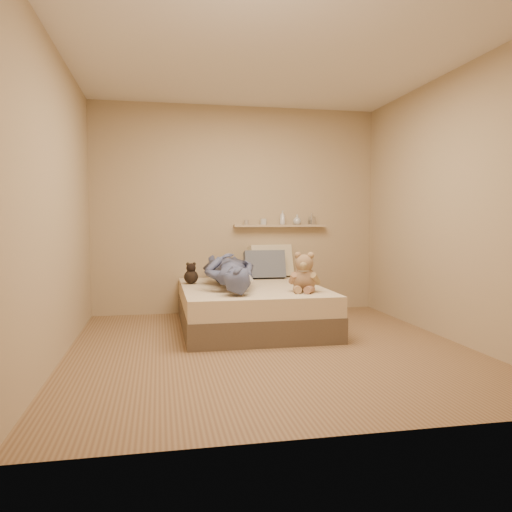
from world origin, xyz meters
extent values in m
plane|color=olive|center=(0.00, 0.00, 0.00)|extent=(3.80, 3.80, 0.00)
plane|color=silver|center=(0.00, 0.00, 2.60)|extent=(3.80, 3.80, 0.00)
plane|color=tan|center=(0.00, 1.90, 1.30)|extent=(3.60, 0.00, 3.60)
plane|color=tan|center=(0.00, -1.90, 1.30)|extent=(3.60, 0.00, 3.60)
plane|color=tan|center=(-1.80, 0.00, 1.30)|extent=(0.00, 3.80, 3.80)
plane|color=tan|center=(1.80, 0.00, 1.30)|extent=(0.00, 3.80, 3.80)
cube|color=brown|center=(0.00, 0.93, 0.12)|extent=(1.50, 1.90, 0.25)
cube|color=beige|center=(0.00, 0.93, 0.35)|extent=(1.48, 1.88, 0.20)
cube|color=silver|center=(-0.18, 0.34, 0.60)|extent=(0.19, 0.13, 0.06)
cube|color=black|center=(-0.17, 0.33, 0.62)|extent=(0.10, 0.07, 0.03)
sphere|color=#8E654D|center=(0.45, 0.41, 0.57)|extent=(0.25, 0.25, 0.25)
sphere|color=olive|center=(0.44, 0.39, 0.74)|extent=(0.18, 0.18, 0.18)
sphere|color=#936A50|center=(0.38, 0.41, 0.82)|extent=(0.07, 0.07, 0.07)
sphere|color=tan|center=(0.50, 0.37, 0.82)|extent=(0.07, 0.07, 0.07)
sphere|color=#90784F|center=(0.41, 0.32, 0.72)|extent=(0.07, 0.07, 0.07)
cylinder|color=#9F7455|center=(0.33, 0.42, 0.59)|extent=(0.07, 0.16, 0.14)
cylinder|color=#967A50|center=(0.54, 0.34, 0.59)|extent=(0.15, 0.16, 0.14)
cylinder|color=tan|center=(0.35, 0.33, 0.49)|extent=(0.10, 0.17, 0.08)
cylinder|color=#9B6C52|center=(0.46, 0.29, 0.49)|extent=(0.15, 0.18, 0.08)
cylinder|color=#BDB8A1|center=(0.44, 0.39, 0.66)|extent=(0.17, 0.17, 0.02)
sphere|color=black|center=(-0.63, 1.26, 0.53)|extent=(0.16, 0.16, 0.16)
sphere|color=black|center=(-0.63, 1.25, 0.63)|extent=(0.11, 0.11, 0.11)
sphere|color=black|center=(-0.67, 1.25, 0.68)|extent=(0.04, 0.04, 0.04)
sphere|color=black|center=(-0.59, 1.25, 0.68)|extent=(0.04, 0.04, 0.04)
cube|color=beige|center=(0.40, 1.76, 0.65)|extent=(0.59, 0.35, 0.43)
cube|color=#575B69|center=(0.30, 1.62, 0.62)|extent=(0.50, 0.23, 0.37)
imported|color=#4B4F76|center=(-0.25, 0.92, 0.63)|extent=(0.61, 1.56, 0.37)
cube|color=tan|center=(0.55, 1.84, 1.10)|extent=(1.20, 0.12, 0.03)
cylinder|color=#A59B8D|center=(0.11, 1.84, 1.14)|extent=(0.06, 0.06, 0.06)
cylinder|color=silver|center=(0.33, 1.84, 1.15)|extent=(0.08, 0.08, 0.08)
imported|color=silver|center=(0.58, 1.84, 1.20)|extent=(0.08, 0.08, 0.18)
imported|color=silver|center=(0.77, 1.84, 1.18)|extent=(0.13, 0.13, 0.13)
imported|color=silver|center=(0.97, 1.84, 1.19)|extent=(0.09, 0.09, 0.15)
camera|label=1|loc=(-0.98, -4.38, 1.16)|focal=35.00mm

